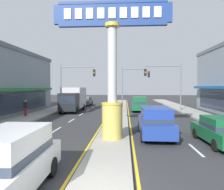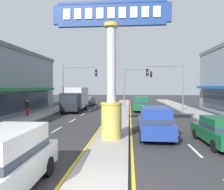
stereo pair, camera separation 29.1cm
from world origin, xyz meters
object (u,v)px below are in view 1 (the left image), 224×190
traffic_light_median_far (132,80)px  suv_kerb_right (140,104)px  district_sign (112,70)px  traffic_light_left_side (73,79)px  suv_far_right_lane (6,162)px  suv_far_left_oncoming (155,122)px  traffic_light_right_side (167,79)px  sedan_mid_left_lane (220,130)px  box_truck_near_left_lane (74,98)px  sedan_near_right_lane (86,101)px  pedestrian_near_kerb (26,107)px

traffic_light_median_far → suv_kerb_right: size_ratio=1.32×
district_sign → traffic_light_left_side: size_ratio=1.29×
suv_far_right_lane → suv_far_left_oncoming: size_ratio=1.00×
district_sign → traffic_light_left_side: 17.00m
traffic_light_right_side → sedan_mid_left_lane: bearing=-91.0°
traffic_light_left_side → box_truck_near_left_lane: (0.25, -0.99, -2.55)m
traffic_light_left_side → suv_kerb_right: 9.50m
traffic_light_median_far → sedan_near_right_lane: traffic_light_median_far is taller
traffic_light_median_far → pedestrian_near_kerb: traffic_light_median_far is taller
traffic_light_median_far → suv_far_right_lane: (-4.50, -25.97, -3.21)m
suv_far_left_oncoming → pedestrian_near_kerb: suv_far_left_oncoming is taller
traffic_light_left_side → suv_far_right_lane: bearing=-80.9°
traffic_light_median_far → sedan_mid_left_lane: bearing=-78.4°
suv_kerb_right → pedestrian_near_kerb: size_ratio=2.80×
district_sign → box_truck_near_left_lane: bearing=112.0°
suv_far_right_lane → box_truck_near_left_lane: 21.55m
sedan_mid_left_lane → traffic_light_median_far: bearing=101.6°
district_sign → traffic_light_right_side: bearing=67.9°
sedan_mid_left_lane → pedestrian_near_kerb: (-15.48, 9.20, 0.34)m
sedan_mid_left_lane → box_truck_near_left_lane: bearing=128.0°
district_sign → traffic_light_left_side: (-6.25, 15.81, 0.11)m
traffic_light_right_side → sedan_near_right_lane: bearing=146.6°
box_truck_near_left_lane → suv_far_left_oncoming: size_ratio=1.50×
traffic_light_left_side → traffic_light_right_side: bearing=-1.7°
pedestrian_near_kerb → traffic_light_median_far: bearing=43.6°
traffic_light_right_side → suv_kerb_right: 4.85m
traffic_light_median_far → suv_kerb_right: bearing=-78.9°
suv_far_left_oncoming → suv_kerb_right: (-0.00, 14.30, 0.00)m
district_sign → suv_far_right_lane: bearing=-112.4°
traffic_light_right_side → traffic_light_median_far: (-4.41, 4.08, -0.05)m
district_sign → pedestrian_near_kerb: district_sign is taller
sedan_near_right_lane → suv_kerb_right: (8.62, -8.16, 0.20)m
sedan_mid_left_lane → sedan_near_right_lane: bearing=116.4°
traffic_light_left_side → traffic_light_right_side: same height
traffic_light_right_side → suv_far_left_oncoming: 15.21m
traffic_light_median_far → suv_kerb_right: (0.82, -4.20, -3.21)m
traffic_light_left_side → box_truck_near_left_lane: 2.75m
box_truck_near_left_lane → sedan_mid_left_lane: bearing=-52.0°
district_sign → pedestrian_near_kerb: bearing=137.6°
suv_far_right_lane → suv_far_left_oncoming: same height
sedan_near_right_lane → suv_kerb_right: bearing=-43.4°
suv_far_right_lane → suv_kerb_right: (5.33, 21.77, 0.00)m
sedan_near_right_lane → sedan_mid_left_lane: size_ratio=0.99×
suv_far_right_lane → pedestrian_near_kerb: suv_far_right_lane is taller
traffic_light_left_side → suv_far_right_lane: (3.58, -22.27, -3.26)m
suv_far_right_lane → suv_kerb_right: 22.42m
sedan_near_right_lane → box_truck_near_left_lane: 8.70m
traffic_light_left_side → traffic_light_median_far: same height
traffic_light_right_side → traffic_light_median_far: same height
sedan_mid_left_lane → traffic_light_left_side: bearing=126.8°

